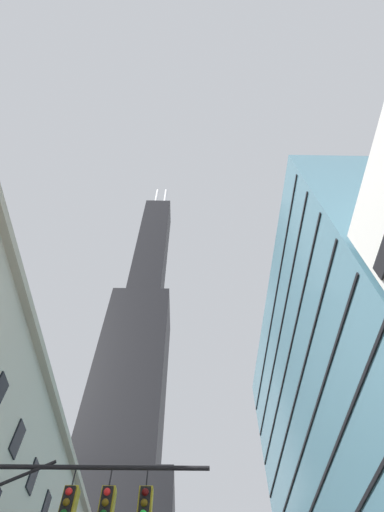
# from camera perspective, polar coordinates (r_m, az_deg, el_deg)

# --- Properties ---
(dark_skyscraper) EXTENTS (24.00, 24.00, 183.18)m
(dark_skyscraper) POSITION_cam_1_polar(r_m,az_deg,el_deg) (95.81, -10.00, -23.08)
(dark_skyscraper) COLOR black
(dark_skyscraper) RESTS_ON ground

